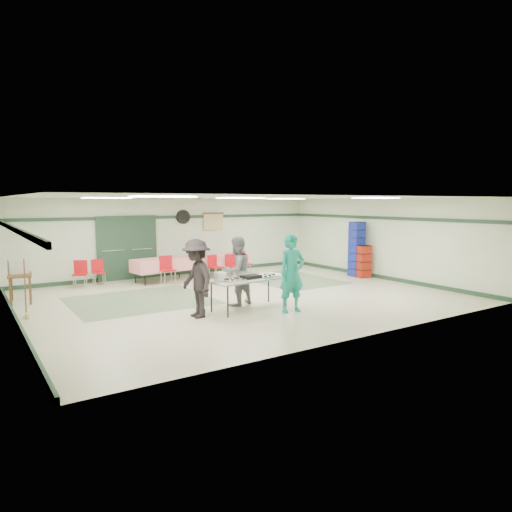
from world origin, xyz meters
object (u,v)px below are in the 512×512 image
chair_loose_a (98,270)px  dining_table_a (222,260)px  volunteer_grey (237,271)px  crate_stack_blue_b (356,251)px  chair_d (167,267)px  chair_loose_b (80,271)px  printer_table (20,278)px  broom (25,287)px  volunteer_dark (197,278)px  chair_a (231,263)px  office_printer (18,266)px  crate_stack_blue_a (357,249)px  crate_stack_red (363,261)px  serving_table (250,280)px  chair_c (243,261)px  volunteer_teal (292,273)px  dining_table_b (163,264)px  chair_b (214,265)px

chair_loose_a → dining_table_a: bearing=-4.6°
volunteer_grey → crate_stack_blue_b: 6.01m
chair_d → chair_loose_b: bearing=162.5°
printer_table → broom: size_ratio=0.68×
volunteer_dark → chair_d: volunteer_dark is taller
printer_table → chair_d: bearing=12.4°
chair_a → office_printer: (-6.46, -0.17, 0.43)m
crate_stack_blue_a → chair_loose_a: bearing=158.6°
chair_loose_b → dining_table_a: bearing=19.9°
printer_table → office_printer: bearing=97.0°
volunteer_grey → crate_stack_red: size_ratio=1.56×
serving_table → chair_c: size_ratio=2.41×
volunteer_teal → dining_table_b: volunteer_teal is taller
dining_table_b → crate_stack_blue_b: size_ratio=1.15×
crate_stack_blue_a → crate_stack_blue_b: (0.00, 0.04, -0.07)m
volunteer_dark → serving_table: bearing=89.9°
broom → serving_table: bearing=-11.8°
serving_table → volunteer_grey: bearing=88.0°
chair_b → crate_stack_red: 5.08m
volunteer_grey → chair_loose_a: (-2.20, 4.72, -0.37)m
volunteer_teal → crate_stack_blue_b: size_ratio=1.04×
printer_table → dining_table_a: bearing=15.5°
dining_table_b → chair_loose_a: 1.99m
chair_c → volunteer_dark: bearing=-140.9°
volunteer_grey → office_printer: bearing=-51.4°
chair_b → crate_stack_blue_a: (4.49, -2.08, 0.45)m
chair_d → chair_loose_a: 2.12m
chair_loose_a → chair_b: bearing=-14.7°
volunteer_dark → crate_stack_blue_b: 7.48m
volunteer_grey → serving_table: bearing=80.3°
chair_c → printer_table: 6.94m
crate_stack_red → volunteer_grey: bearing=-167.5°
chair_c → chair_a: bearing=172.2°
volunteer_teal → crate_stack_blue_a: crate_stack_blue_a is taller
volunteer_teal → chair_c: (1.68, 4.97, -0.38)m
broom → chair_loose_a: bearing=65.4°
chair_b → chair_d: 1.66m
crate_stack_blue_a → printer_table: 10.44m
volunteer_grey → chair_loose_a: volunteer_grey is taller
volunteer_teal → chair_c: volunteer_teal is taller
volunteer_dark → chair_b: (2.67, 4.21, -0.38)m
chair_c → chair_loose_b: size_ratio=1.05×
volunteer_teal → broom: bearing=157.7°
volunteer_grey → chair_loose_a: size_ratio=2.15×
volunteer_grey → dining_table_b: 4.26m
broom → dining_table_a: bearing=34.8°
chair_loose_a → crate_stack_red: size_ratio=0.72×
volunteer_dark → crate_stack_red: 7.39m
volunteer_teal → office_printer: volunteer_teal is taller
dining_table_b → dining_table_a: bearing=-7.8°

